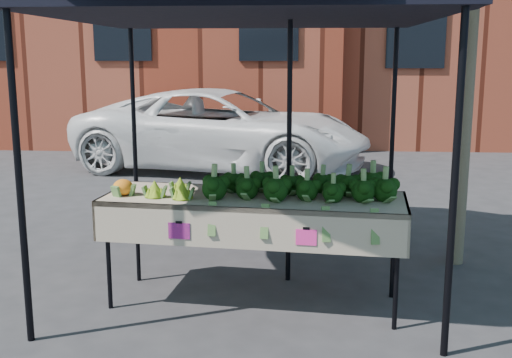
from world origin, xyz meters
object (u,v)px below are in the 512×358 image
(table, at_px, (254,250))
(canopy, at_px, (250,128))
(street_tree, at_px, (470,27))
(vehicle, at_px, (222,21))

(table, height_order, canopy, canopy)
(street_tree, bearing_deg, vehicle, 121.04)
(table, relative_size, canopy, 0.78)
(canopy, height_order, vehicle, vehicle)
(table, distance_m, street_tree, 2.86)
(canopy, bearing_deg, vehicle, 100.04)
(canopy, bearing_deg, street_tree, 15.03)
(canopy, distance_m, street_tree, 2.23)
(table, bearing_deg, vehicle, 99.82)
(vehicle, relative_size, street_tree, 1.14)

